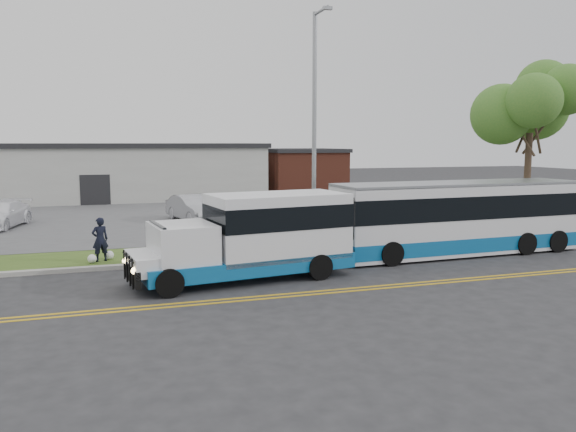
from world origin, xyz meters
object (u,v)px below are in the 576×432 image
object	(u,v)px
pedestrian	(100,239)
parked_car_b	(0,215)
tree_east	(531,104)
shuttle_bus	(258,234)
parked_car_a	(193,208)
transit_bus	(458,218)
streetlight_near	(315,122)

from	to	relation	value
pedestrian	parked_car_b	xyz separation A→B (m)	(-4.92, 10.26, -0.15)
parked_car_b	pedestrian	bearing A→B (deg)	-50.12
tree_east	shuttle_bus	xyz separation A→B (m)	(-14.61, -4.67, -4.74)
shuttle_bus	parked_car_a	size ratio (longest dim) A/B	1.68
transit_bus	parked_car_a	bearing A→B (deg)	124.46
streetlight_near	parked_car_a	size ratio (longest dim) A/B	2.16
tree_east	transit_bus	bearing A→B (deg)	-152.11
streetlight_near	pedestrian	bearing A→B (deg)	-176.24
parked_car_a	parked_car_b	distance (m)	9.70
pedestrian	parked_car_a	world-z (taller)	pedestrian
streetlight_near	parked_car_a	xyz separation A→B (m)	(-3.77, 8.99, -4.41)
tree_east	pedestrian	xyz separation A→B (m)	(-19.53, -0.83, -5.30)
transit_bus	streetlight_near	bearing A→B (deg)	147.85
streetlight_near	transit_bus	distance (m)	6.90
tree_east	pedestrian	distance (m)	20.25
tree_east	streetlight_near	bearing A→B (deg)	-178.58
parked_car_a	parked_car_b	size ratio (longest dim) A/B	0.97
parked_car_b	parked_car_a	bearing A→B (deg)	10.10
transit_bus	tree_east	bearing A→B (deg)	26.04
parked_car_a	streetlight_near	bearing A→B (deg)	-82.08
streetlight_near	parked_car_b	distance (m)	17.17
tree_east	parked_car_b	size ratio (longest dim) A/B	1.84
shuttle_bus	transit_bus	bearing A→B (deg)	2.33
transit_bus	pedestrian	xyz separation A→B (m)	(-13.51, 2.35, -0.54)
parked_car_b	shuttle_bus	bearing A→B (deg)	-40.84
tree_east	transit_bus	xyz separation A→B (m)	(-6.02, -3.18, -4.76)
tree_east	streetlight_near	distance (m)	11.05
tree_east	streetlight_near	size ratio (longest dim) A/B	0.88
pedestrian	parked_car_a	xyz separation A→B (m)	(4.76, 9.55, -0.08)
pedestrian	parked_car_a	bearing A→B (deg)	-132.75
pedestrian	parked_car_b	distance (m)	11.38
transit_bus	parked_car_a	world-z (taller)	transit_bus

